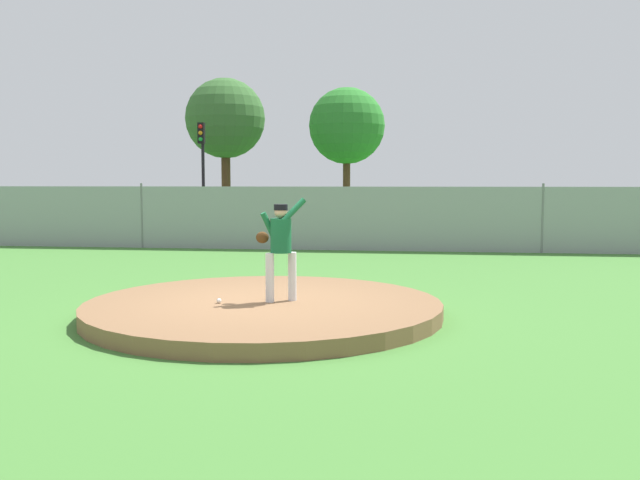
{
  "coord_description": "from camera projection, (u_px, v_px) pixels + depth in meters",
  "views": [
    {
      "loc": [
        2.18,
        -9.98,
        2.06
      ],
      "look_at": [
        0.57,
        2.33,
        0.98
      ],
      "focal_mm": 37.52,
      "sensor_mm": 36.0,
      "label": 1
    }
  ],
  "objects": [
    {
      "name": "parked_car_navy",
      "position": [
        395.0,
        215.0,
        24.85
      ],
      "size": [
        1.96,
        4.65,
        1.71
      ],
      "color": "#161E4C",
      "rests_on": "ground_plane"
    },
    {
      "name": "traffic_cone_orange",
      "position": [
        174.0,
        225.0,
        28.27
      ],
      "size": [
        0.4,
        0.4,
        0.55
      ],
      "color": "orange",
      "rests_on": "asphalt_strip"
    },
    {
      "name": "baseball",
      "position": [
        219.0,
        301.0,
        10.09
      ],
      "size": [
        0.07,
        0.07,
        0.07
      ],
      "primitive_type": "sphere",
      "color": "white",
      "rests_on": "pitchers_mound"
    },
    {
      "name": "parked_car_charcoal",
      "position": [
        290.0,
        216.0,
        24.41
      ],
      "size": [
        2.05,
        4.84,
        1.69
      ],
      "color": "#232328",
      "rests_on": "ground_plane"
    },
    {
      "name": "pitcher_youth",
      "position": [
        280.0,
        242.0,
        10.19
      ],
      "size": [
        0.79,
        0.32,
        1.59
      ],
      "color": "silver",
      "rests_on": "pitchers_mound"
    },
    {
      "name": "ground_plane",
      "position": [
        316.0,
        267.0,
        16.25
      ],
      "size": [
        80.0,
        80.0,
        0.0
      ],
      "primitive_type": "plane",
      "color": "#427A33"
    },
    {
      "name": "pitchers_mound",
      "position": [
        264.0,
        308.0,
        10.31
      ],
      "size": [
        5.47,
        5.47,
        0.23
      ],
      "primitive_type": "cylinder",
      "color": "brown",
      "rests_on": "ground_plane"
    },
    {
      "name": "tree_leaning_west",
      "position": [
        347.0,
        126.0,
        32.89
      ],
      "size": [
        3.75,
        3.75,
        6.69
      ],
      "color": "#4C331E",
      "rests_on": "ground_plane"
    },
    {
      "name": "parked_car_red",
      "position": [
        83.0,
        214.0,
        26.43
      ],
      "size": [
        2.1,
        4.55,
        1.68
      ],
      "color": "#A81919",
      "rests_on": "ground_plane"
    },
    {
      "name": "parked_car_white",
      "position": [
        566.0,
        217.0,
        23.93
      ],
      "size": [
        1.95,
        4.2,
        1.69
      ],
      "color": "silver",
      "rests_on": "ground_plane"
    },
    {
      "name": "chainlink_fence",
      "position": [
        334.0,
        218.0,
        20.12
      ],
      "size": [
        30.38,
        0.07,
        2.02
      ],
      "color": "gray",
      "rests_on": "ground_plane"
    },
    {
      "name": "asphalt_strip",
      "position": [
        348.0,
        238.0,
        24.65
      ],
      "size": [
        44.0,
        7.0,
        0.01
      ],
      "primitive_type": "cube",
      "color": "#2B2B2D",
      "rests_on": "ground_plane"
    },
    {
      "name": "tree_bushy_near",
      "position": [
        225.0,
        119.0,
        32.91
      ],
      "size": [
        3.92,
        3.92,
        7.15
      ],
      "color": "#4C331E",
      "rests_on": "ground_plane"
    },
    {
      "name": "traffic_light_near",
      "position": [
        202.0,
        156.0,
        29.08
      ],
      "size": [
        0.28,
        0.46,
        4.62
      ],
      "color": "black",
      "rests_on": "ground_plane"
    }
  ]
}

